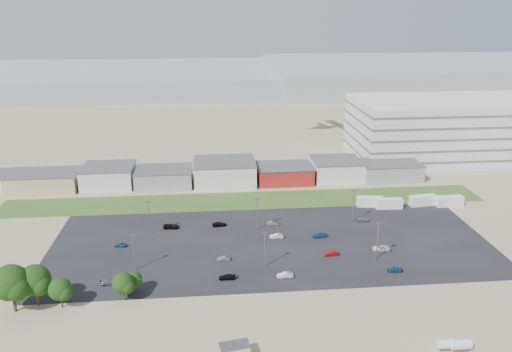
{
  "coord_description": "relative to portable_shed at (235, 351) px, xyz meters",
  "views": [
    {
      "loc": [
        -10.76,
        -103.01,
        61.94
      ],
      "look_at": [
        0.95,
        22.0,
        18.94
      ],
      "focal_mm": 35.0,
      "sensor_mm": 36.0,
      "label": 1
    }
  ],
  "objects": [
    {
      "name": "box_trailer_c",
      "position": [
        65.22,
        68.94,
        0.23
      ],
      "size": [
        9.02,
        3.87,
        3.27
      ],
      "primitive_type": null,
      "rotation": [
        0.0,
        0.0,
        0.13
      ],
      "color": "silver",
      "rests_on": "ground"
    },
    {
      "name": "box_trailer_d",
      "position": [
        73.62,
        67.5,
        0.24
      ],
      "size": [
        8.87,
        3.04,
        3.29
      ],
      "primitive_type": null,
      "rotation": [
        0.0,
        0.0,
        0.03
      ],
      "color": "silver",
      "rests_on": "ground"
    },
    {
      "name": "parked_car_5",
      "position": [
        -28.4,
        47.79,
        -0.86
      ],
      "size": [
        3.34,
        1.59,
        1.1
      ],
      "primitive_type": "imported",
      "rotation": [
        0.0,
        0.0,
        -1.66
      ],
      "color": "navy",
      "rests_on": "ground"
    },
    {
      "name": "storage_tank_nw",
      "position": [
        40.33,
        -1.3,
        -0.32
      ],
      "size": [
        3.65,
        1.87,
        2.17
      ],
      "primitive_type": null,
      "rotation": [
        0.0,
        0.0,
        -0.02
      ],
      "color": "silver",
      "rests_on": "ground"
    },
    {
      "name": "parked_car_9",
      "position": [
        -15.57,
        58.44,
        -0.77
      ],
      "size": [
        4.72,
        2.42,
        1.28
      ],
      "primitive_type": "imported",
      "rotation": [
        0.0,
        0.0,
        1.5
      ],
      "color": "black",
      "rests_on": "ground"
    },
    {
      "name": "portable_shed",
      "position": [
        0.0,
        0.0,
        0.0
      ],
      "size": [
        5.99,
        3.79,
        2.81
      ],
      "primitive_type": null,
      "rotation": [
        0.0,
        0.0,
        0.17
      ],
      "color": "beige",
      "rests_on": "ground"
    },
    {
      "name": "parked_car_8",
      "position": [
        41.98,
        58.09,
        -0.78
      ],
      "size": [
        3.78,
        1.69,
        1.26
      ],
      "primitive_type": "imported",
      "rotation": [
        0.0,
        0.0,
        1.52
      ],
      "color": "#A5A5AA",
      "rests_on": "ground"
    },
    {
      "name": "tree_mid",
      "position": [
        -36.32,
        19.69,
        2.57
      ],
      "size": [
        5.3,
        5.3,
        7.95
      ],
      "primitive_type": null,
      "color": "black",
      "rests_on": "ground"
    },
    {
      "name": "parked_car_3",
      "position": [
        -0.33,
        28.15,
        -0.83
      ],
      "size": [
        4.02,
        1.68,
        1.16
      ],
      "primitive_type": "imported",
      "rotation": [
        0.0,
        0.0,
        -1.58
      ],
      "color": "black",
      "rests_on": "ground"
    },
    {
      "name": "building_row",
      "position": [
        -9.46,
        97.25,
        2.59
      ],
      "size": [
        170.0,
        20.0,
        8.0
      ],
      "primitive_type": null,
      "color": "silver",
      "rests_on": "ground"
    },
    {
      "name": "lightpole_front_r",
      "position": [
        38.23,
        34.51,
        3.7
      ],
      "size": [
        1.2,
        0.5,
        10.22
      ],
      "primitive_type": null,
      "color": "slate",
      "rests_on": "ground"
    },
    {
      "name": "tree_near",
      "position": [
        -21.56,
        24.32,
        1.62
      ],
      "size": [
        4.04,
        4.04,
        6.05
      ],
      "primitive_type": null,
      "color": "black",
      "rests_on": "ground"
    },
    {
      "name": "lightpole_front_l",
      "position": [
        -22.77,
        34.82,
        3.3
      ],
      "size": [
        1.11,
        0.46,
        9.41
      ],
      "primitive_type": null,
      "color": "slate",
      "rests_on": "ground"
    },
    {
      "name": "tree_left",
      "position": [
        -41.79,
        21.12,
        4.02
      ],
      "size": [
        7.23,
        7.23,
        10.85
      ],
      "primitive_type": null,
      "color": "black",
      "rests_on": "ground"
    },
    {
      "name": "parking_lot",
      "position": [
        12.54,
        46.25,
        -1.4
      ],
      "size": [
        120.0,
        50.0,
        0.01
      ],
      "primitive_type": "cube",
      "color": "black",
      "rests_on": "ground"
    },
    {
      "name": "lightpole_back_r",
      "position": [
        38.62,
        57.95,
        3.7
      ],
      "size": [
        1.2,
        0.5,
        10.22
      ],
      "primitive_type": null,
      "color": "slate",
      "rests_on": "ground"
    },
    {
      "name": "parked_car_11",
      "position": [
        14.52,
        57.88,
        -0.8
      ],
      "size": [
        3.82,
        1.67,
        1.22
      ],
      "primitive_type": "imported",
      "rotation": [
        0.0,
        0.0,
        1.47
      ],
      "color": "#595B5E",
      "rests_on": "ground"
    },
    {
      "name": "parked_car_10",
      "position": [
        -27.93,
        28.41,
        -0.76
      ],
      "size": [
        4.6,
        2.14,
        1.3
      ],
      "primitive_type": "imported",
      "rotation": [
        0.0,
        0.0,
        1.64
      ],
      "color": "#595B5E",
      "rests_on": "ground"
    },
    {
      "name": "grass_strip",
      "position": [
        7.54,
        78.25,
        -1.4
      ],
      "size": [
        160.0,
        16.0,
        0.02
      ],
      "primitive_type": "cube",
      "color": "#395821",
      "rests_on": "ground"
    },
    {
      "name": "parked_car_2",
      "position": [
        40.81,
        27.85,
        -0.79
      ],
      "size": [
        3.76,
        1.84,
        1.24
      ],
      "primitive_type": "imported",
      "rotation": [
        0.0,
        0.0,
        -1.68
      ],
      "color": "navy",
      "rests_on": "ground"
    },
    {
      "name": "lightpole_back_m",
      "position": [
        9.43,
        55.33,
        3.51
      ],
      "size": [
        1.16,
        0.48,
        9.84
      ],
      "primitive_type": null,
      "color": "slate",
      "rests_on": "ground"
    },
    {
      "name": "parking_garage",
      "position": [
        97.54,
        121.25,
        11.09
      ],
      "size": [
        80.0,
        40.0,
        25.0
      ],
      "primitive_type": "cube",
      "color": "silver",
      "rests_on": "ground"
    },
    {
      "name": "hills_backdrop",
      "position": [
        47.54,
        341.25,
        3.09
      ],
      "size": [
        700.0,
        200.0,
        9.0
      ],
      "primitive_type": null,
      "color": "gray",
      "rests_on": "ground"
    },
    {
      "name": "parked_car_1",
      "position": [
        27.26,
        37.57,
        -0.76
      ],
      "size": [
        4.01,
        1.66,
        1.29
      ],
      "primitive_type": "imported",
      "rotation": [
        0.0,
        0.0,
        -1.49
      ],
      "color": "maroon",
      "rests_on": "ground"
    },
    {
      "name": "lightpole_front_m",
      "position": [
        9.22,
        33.3,
        3.31
      ],
      "size": [
        1.11,
        0.46,
        9.43
      ],
      "primitive_type": null,
      "color": "slate",
      "rests_on": "ground"
    },
    {
      "name": "ground",
      "position": [
        7.54,
        26.25,
        -1.41
      ],
      "size": [
        700.0,
        700.0,
        0.0
      ],
      "primitive_type": "plane",
      "color": "#978760",
      "rests_on": "ground"
    },
    {
      "name": "box_trailer_a",
      "position": [
        47.74,
        69.66,
        0.18
      ],
      "size": [
        8.75,
        3.74,
        3.18
      ],
      "primitive_type": null,
      "rotation": [
        0.0,
        0.0,
        -0.13
      ],
      "color": "silver",
      "rests_on": "ground"
    },
    {
      "name": "parked_car_12",
      "position": [
        26.53,
        48.46,
        -0.84
      ],
      "size": [
        3.99,
        1.77,
        1.14
      ],
      "primitive_type": "imported",
      "rotation": [
        0.0,
        0.0,
        -1.53
      ],
      "color": "navy",
      "rests_on": "ground"
    },
    {
      "name": "parked_car_0",
      "position": [
        41.14,
        39.02,
        -0.75
      ],
      "size": [
        4.93,
        2.64,
        1.32
      ],
      "primitive_type": "imported",
      "rotation": [
        0.0,
        0.0,
        -1.67
      ],
      "color": "silver",
      "rests_on": "ground"
    },
    {
      "name": "storage_tank_ne",
      "position": [
        42.79,
        -1.78,
        -0.26
      ],
      "size": [
        3.85,
        1.96,
        2.3
      ],
      "primitive_type": null,
      "rotation": [
        0.0,
        0.0,
        0.01
      ],
      "color": "silver",
      "rests_on": "ground"
    },
    {
      "name": "parked_car_7",
      "position": [
        14.37,
        49.09,
        -0.77
      ],
      "size": [
        3.9,
        1.44,
        1.27
      ],
      "primitive_type": "imported",
      "rotation": [
        0.0,
        0.0,
        -1.55
      ],
      "color": "silver",
      "rests_on": "ground"
    },
    {
      "name": "parked_car_4",
      "position": [
        -0.84,
        37.48,
        -0.85
      ],
      "size": [
        3.47,
        1.37,
        1.12
      ],
      "primitive_type": "imported",
      "rotation": [
        0.0,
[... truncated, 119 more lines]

